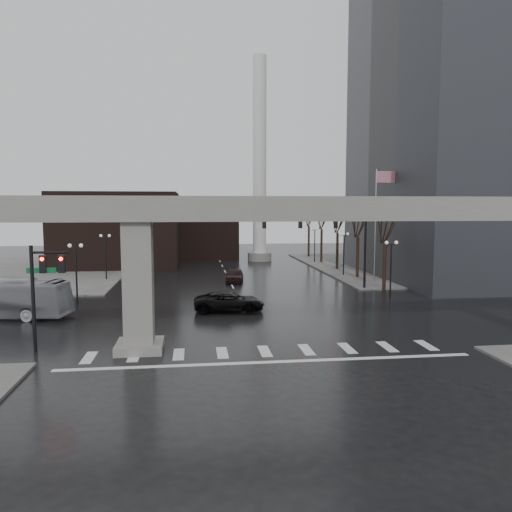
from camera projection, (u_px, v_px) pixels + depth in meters
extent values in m
plane|color=black|center=(262.00, 346.00, 29.09)|extent=(160.00, 160.00, 0.00)
cube|color=slate|center=(415.00, 266.00, 67.87)|extent=(28.00, 36.00, 0.15)
cube|color=slate|center=(13.00, 272.00, 61.37)|extent=(28.00, 36.00, 0.15)
cube|color=gray|center=(262.00, 209.00, 28.30)|extent=(48.00, 2.20, 1.40)
cube|color=gray|center=(138.00, 287.00, 27.85)|extent=(1.60, 1.60, 7.30)
cube|color=gray|center=(140.00, 346.00, 28.19)|extent=(2.60, 2.60, 0.50)
cube|color=#57585C|center=(476.00, 92.00, 56.18)|extent=(22.00, 26.00, 42.00)
cube|color=black|center=(119.00, 229.00, 68.31)|extent=(16.00, 14.00, 10.00)
cube|color=black|center=(205.00, 232.00, 79.78)|extent=(10.00, 10.00, 8.00)
cylinder|color=silver|center=(260.00, 160.00, 73.77)|extent=(2.00, 2.00, 30.00)
cylinder|color=gray|center=(260.00, 257.00, 75.19)|extent=(3.60, 3.60, 1.20)
cylinder|color=black|center=(365.00, 249.00, 48.85)|extent=(0.24, 0.24, 8.00)
cylinder|color=black|center=(306.00, 216.00, 47.79)|extent=(12.00, 0.18, 0.18)
cube|color=black|center=(336.00, 223.00, 48.23)|extent=(0.35, 0.30, 1.00)
cube|color=black|center=(300.00, 223.00, 47.79)|extent=(0.35, 0.30, 1.00)
cube|color=black|center=(264.00, 223.00, 47.35)|extent=(0.35, 0.30, 1.00)
sphere|color=#FF0C05|center=(336.00, 220.00, 48.02)|extent=(0.20, 0.20, 0.20)
cube|color=#0C562A|center=(351.00, 218.00, 48.37)|extent=(1.80, 0.05, 0.35)
cube|color=#0C562A|center=(285.00, 218.00, 47.56)|extent=(1.80, 0.05, 0.35)
cylinder|color=black|center=(33.00, 299.00, 27.69)|extent=(0.20, 0.20, 6.00)
cylinder|color=black|center=(50.00, 252.00, 27.56)|extent=(2.00, 0.14, 0.14)
cube|color=black|center=(43.00, 264.00, 27.57)|extent=(0.35, 0.30, 1.00)
cube|color=black|center=(62.00, 264.00, 27.69)|extent=(0.35, 0.30, 1.00)
cube|color=#0C562A|center=(41.00, 270.00, 27.59)|extent=(1.60, 0.05, 0.30)
cylinder|color=silver|center=(375.00, 227.00, 52.09)|extent=(0.12, 0.12, 12.00)
cube|color=red|center=(386.00, 177.00, 51.70)|extent=(2.00, 0.03, 1.20)
cylinder|color=black|center=(391.00, 271.00, 44.36)|extent=(0.14, 0.14, 4.80)
cube|color=black|center=(391.00, 245.00, 44.13)|extent=(0.90, 0.06, 0.06)
sphere|color=silver|center=(387.00, 243.00, 44.05)|extent=(0.32, 0.32, 0.32)
sphere|color=silver|center=(396.00, 243.00, 44.16)|extent=(0.32, 0.32, 0.32)
cylinder|color=black|center=(344.00, 256.00, 58.18)|extent=(0.14, 0.14, 4.80)
cube|color=black|center=(344.00, 236.00, 57.95)|extent=(0.90, 0.06, 0.06)
sphere|color=silver|center=(340.00, 234.00, 57.87)|extent=(0.32, 0.32, 0.32)
sphere|color=silver|center=(348.00, 234.00, 57.99)|extent=(0.32, 0.32, 0.32)
cylinder|color=black|center=(315.00, 246.00, 72.00)|extent=(0.14, 0.14, 4.80)
cube|color=black|center=(315.00, 230.00, 71.77)|extent=(0.90, 0.06, 0.06)
sphere|color=silver|center=(312.00, 229.00, 71.69)|extent=(0.32, 0.32, 0.32)
sphere|color=silver|center=(318.00, 229.00, 71.81)|extent=(0.32, 0.32, 0.32)
cylinder|color=black|center=(76.00, 276.00, 40.99)|extent=(0.14, 0.14, 4.80)
cube|color=black|center=(75.00, 248.00, 40.75)|extent=(0.90, 0.06, 0.06)
sphere|color=silver|center=(70.00, 246.00, 40.68)|extent=(0.32, 0.32, 0.32)
sphere|color=silver|center=(81.00, 245.00, 40.79)|extent=(0.32, 0.32, 0.32)
cylinder|color=black|center=(106.00, 259.00, 54.81)|extent=(0.14, 0.14, 4.80)
cube|color=black|center=(105.00, 237.00, 54.58)|extent=(0.90, 0.06, 0.06)
sphere|color=silver|center=(101.00, 236.00, 54.50)|extent=(0.32, 0.32, 0.32)
sphere|color=silver|center=(109.00, 236.00, 54.61)|extent=(0.32, 0.32, 0.32)
cylinder|color=black|center=(123.00, 248.00, 68.63)|extent=(0.14, 0.14, 4.80)
cube|color=black|center=(123.00, 231.00, 68.40)|extent=(0.90, 0.06, 0.06)
sphere|color=silver|center=(119.00, 230.00, 68.32)|extent=(0.32, 0.32, 0.32)
sphere|color=silver|center=(126.00, 230.00, 68.43)|extent=(0.32, 0.32, 0.32)
cylinder|color=black|center=(384.00, 267.00, 48.45)|extent=(0.34, 0.34, 4.55)
cylinder|color=black|center=(385.00, 229.00, 48.08)|extent=(0.12, 1.52, 2.98)
cylinder|color=black|center=(389.00, 231.00, 48.41)|extent=(0.83, 1.14, 2.51)
cylinder|color=black|center=(358.00, 258.00, 56.34)|extent=(0.34, 0.34, 4.66)
cylinder|color=black|center=(358.00, 224.00, 55.96)|extent=(0.12, 1.55, 3.05)
cylinder|color=black|center=(362.00, 226.00, 56.29)|extent=(0.85, 1.16, 2.57)
cylinder|color=black|center=(337.00, 251.00, 64.23)|extent=(0.34, 0.34, 4.76)
cylinder|color=black|center=(338.00, 221.00, 63.85)|extent=(0.12, 1.59, 3.11)
cylinder|color=black|center=(341.00, 223.00, 64.18)|extent=(0.86, 1.18, 2.62)
cylinder|color=black|center=(321.00, 246.00, 72.12)|extent=(0.34, 0.34, 4.87)
cylinder|color=black|center=(322.00, 218.00, 71.73)|extent=(0.12, 1.62, 3.18)
cylinder|color=black|center=(325.00, 220.00, 72.06)|extent=(0.88, 1.20, 2.68)
cylinder|color=black|center=(309.00, 242.00, 80.02)|extent=(0.34, 0.34, 4.97)
cylinder|color=black|center=(309.00, 216.00, 79.61)|extent=(0.12, 1.65, 3.25)
cylinder|color=black|center=(312.00, 218.00, 79.95)|extent=(0.89, 1.23, 2.74)
imported|color=black|center=(229.00, 302.00, 38.76)|extent=(5.65, 2.96, 1.52)
imported|color=black|center=(235.00, 275.00, 53.84)|extent=(2.38, 4.54, 1.47)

